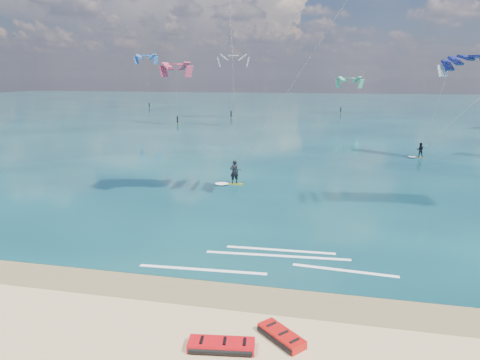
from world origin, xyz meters
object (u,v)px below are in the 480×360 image
(kitesurfer_main, at_px, (260,71))
(kitesurfer_far, at_px, (451,99))
(packed_kite_mid, at_px, (281,340))
(packed_kite_left, at_px, (221,349))

(kitesurfer_main, relative_size, kitesurfer_far, 1.51)
(kitesurfer_far, bearing_deg, kitesurfer_main, -126.61)
(kitesurfer_far, bearing_deg, packed_kite_mid, -105.42)
(packed_kite_left, xyz_separation_m, kitesurfer_far, (15.58, 36.83, 6.65))
(packed_kite_left, distance_m, kitesurfer_main, 20.07)
(packed_kite_mid, bearing_deg, kitesurfer_main, 143.98)
(packed_kite_left, relative_size, kitesurfer_main, 0.13)
(packed_kite_mid, xyz_separation_m, kitesurfer_main, (-3.62, 16.71, 9.35))
(kitesurfer_main, bearing_deg, packed_kite_left, -88.35)
(packed_kite_left, distance_m, packed_kite_mid, 2.17)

